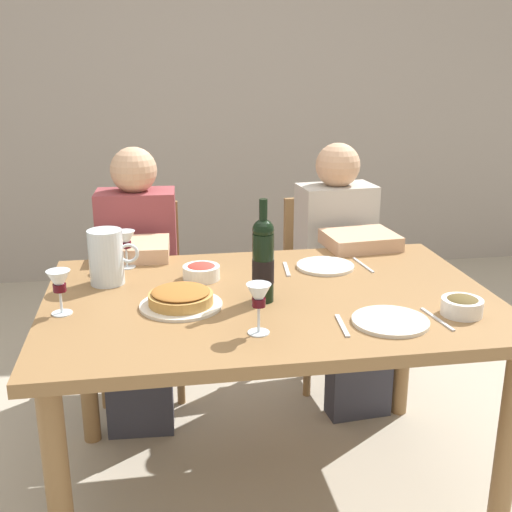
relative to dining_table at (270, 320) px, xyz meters
name	(u,v)px	position (x,y,z in m)	size (l,w,h in m)	color
ground_plane	(269,486)	(0.00, 0.00, -0.67)	(8.00, 8.00, 0.00)	#B2A893
back_wall	(203,75)	(0.00, 2.53, 0.73)	(8.00, 0.10, 2.80)	#A3998E
dining_table	(270,320)	(0.00, 0.00, 0.00)	(1.50, 1.00, 0.76)	olive
wine_bottle	(263,260)	(-0.03, -0.05, 0.23)	(0.07, 0.07, 0.34)	black
water_pitcher	(107,260)	(-0.54, 0.21, 0.18)	(0.17, 0.12, 0.19)	silver
baked_tart	(181,298)	(-0.30, -0.05, 0.12)	(0.27, 0.27, 0.06)	silver
salad_bowl	(201,271)	(-0.21, 0.20, 0.12)	(0.13, 0.13, 0.06)	white
olive_bowl	(462,305)	(0.56, -0.26, 0.12)	(0.13, 0.13, 0.06)	white
wine_glass_left_diner	(259,298)	(-0.09, -0.30, 0.20)	(0.07, 0.07, 0.15)	silver
wine_glass_right_diner	(126,241)	(-0.48, 0.38, 0.19)	(0.07, 0.07, 0.14)	silver
wine_glass_centre	(59,283)	(-0.67, -0.05, 0.19)	(0.07, 0.07, 0.14)	silver
dinner_plate_left_setting	(390,321)	(0.31, -0.29, 0.10)	(0.23, 0.23, 0.01)	silver
dinner_plate_right_setting	(325,266)	(0.26, 0.25, 0.10)	(0.22, 0.22, 0.01)	silver
fork_left_setting	(342,325)	(0.16, -0.29, 0.09)	(0.16, 0.01, 0.01)	silver
knife_left_setting	(437,319)	(0.46, -0.29, 0.09)	(0.18, 0.01, 0.01)	silver
knife_right_setting	(363,265)	(0.41, 0.25, 0.09)	(0.18, 0.01, 0.01)	silver
spoon_right_setting	(287,269)	(0.11, 0.25, 0.09)	(0.16, 0.01, 0.01)	silver
chair_left	(142,284)	(-0.45, 0.91, -0.17)	(0.42, 0.42, 0.87)	olive
diner_left	(138,277)	(-0.46, 0.68, -0.05)	(0.35, 0.52, 1.16)	#8E3D42
chair_right	(325,275)	(0.44, 0.89, -0.17)	(0.44, 0.44, 0.87)	olive
diner_right	(344,267)	(0.46, 0.66, -0.05)	(0.37, 0.53, 1.16)	#B7B2A8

